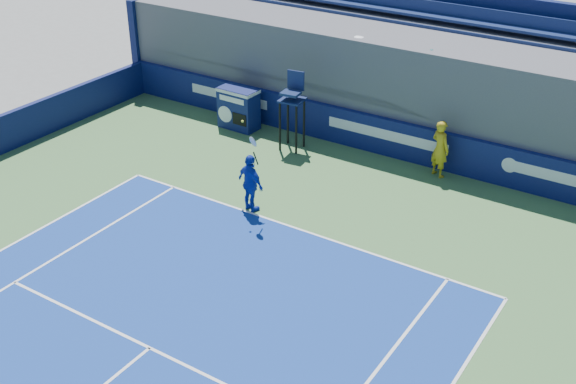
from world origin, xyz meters
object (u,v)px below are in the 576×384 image
Objects in this scene: match_clock at (239,107)px; tennis_player at (251,183)px; ball_person at (440,149)px; umpire_chair at (293,103)px.

tennis_player is at bearing -50.32° from match_clock.
ball_person is at bearing 53.83° from tennis_player.
tennis_player reaches higher than umpire_chair.
ball_person is 4.68m from umpire_chair.
umpire_chair is 4.15m from tennis_player.
match_clock is at bearing 27.05° from ball_person.
umpire_chair is (-4.58, -0.71, 0.66)m from ball_person.
umpire_chair is 0.96× the size of tennis_player.
match_clock is 2.51m from umpire_chair.
umpire_chair reaches higher than ball_person.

